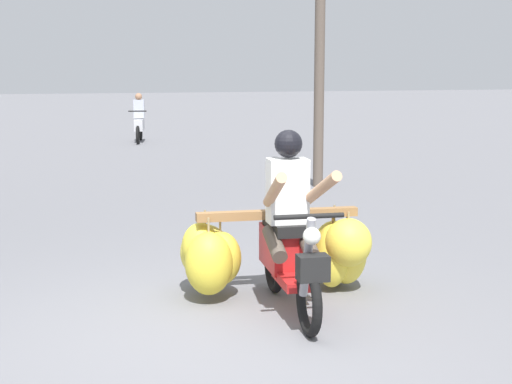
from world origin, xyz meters
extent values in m
plane|color=slate|center=(0.00, 0.00, 0.00)|extent=(120.00, 120.00, 0.00)
torus|color=black|center=(0.75, -0.20, 0.28)|extent=(0.13, 0.56, 0.56)
torus|color=black|center=(0.85, 0.99, 0.28)|extent=(0.13, 0.56, 0.56)
cube|color=red|center=(0.79, 0.29, 0.32)|extent=(0.29, 0.58, 0.08)
cube|color=red|center=(0.83, 0.69, 0.50)|extent=(0.34, 0.66, 0.36)
cube|color=black|center=(0.82, 0.61, 0.72)|extent=(0.31, 0.62, 0.10)
cylinder|color=gray|center=(0.75, -0.14, 0.62)|extent=(0.09, 0.29, 0.69)
cylinder|color=black|center=(0.75, -0.18, 0.96)|extent=(0.56, 0.09, 0.04)
sphere|color=silver|center=(0.74, -0.26, 0.82)|extent=(0.14, 0.14, 0.14)
cube|color=black|center=(0.74, -0.30, 0.58)|extent=(0.25, 0.18, 0.20)
cube|color=red|center=(0.75, -0.20, 0.58)|extent=(0.12, 0.29, 0.04)
cube|color=olive|center=(0.84, 0.84, 0.78)|extent=(1.50, 0.23, 0.08)
cube|color=olive|center=(0.86, 1.02, 0.75)|extent=(1.35, 0.20, 0.06)
ellipsoid|color=gold|center=(0.18, 0.82, 0.37)|extent=(0.48, 0.44, 0.57)
cylinder|color=#998459|center=(0.18, 0.82, 0.71)|extent=(0.02, 0.02, 0.16)
ellipsoid|color=yellow|center=(1.55, 0.88, 0.36)|extent=(0.47, 0.45, 0.62)
cylinder|color=#998459|center=(1.55, 0.88, 0.72)|extent=(0.02, 0.02, 0.15)
ellipsoid|color=yellow|center=(0.24, 1.18, 0.39)|extent=(0.50, 0.45, 0.52)
cylinder|color=#998459|center=(0.24, 1.18, 0.71)|extent=(0.02, 0.02, 0.17)
ellipsoid|color=yellow|center=(1.37, 0.82, 0.36)|extent=(0.35, 0.32, 0.62)
cylinder|color=#998459|center=(1.37, 0.82, 0.72)|extent=(0.02, 0.02, 0.15)
ellipsoid|color=yellow|center=(0.31, 0.91, 0.39)|extent=(0.41, 0.37, 0.50)
cylinder|color=#998459|center=(0.31, 0.91, 0.70)|extent=(0.02, 0.02, 0.18)
ellipsoid|color=yellow|center=(0.15, 1.00, 0.49)|extent=(0.43, 0.41, 0.44)
cylinder|color=#998459|center=(0.15, 1.00, 0.73)|extent=(0.02, 0.02, 0.11)
ellipsoid|color=gold|center=(1.49, 1.07, 0.33)|extent=(0.54, 0.51, 0.61)
cylinder|color=#998459|center=(1.49, 1.07, 0.70)|extent=(0.02, 0.02, 0.19)
ellipsoid|color=yellow|center=(1.48, 0.71, 0.50)|extent=(0.53, 0.49, 0.45)
cylinder|color=#998459|center=(1.48, 0.71, 0.74)|extent=(0.02, 0.02, 0.09)
cube|color=silver|center=(0.81, 0.49, 1.05)|extent=(0.36, 0.25, 0.56)
sphere|color=black|center=(0.81, 0.47, 1.46)|extent=(0.24, 0.24, 0.24)
cylinder|color=tan|center=(0.97, 0.14, 1.11)|extent=(0.10, 0.72, 0.39)
cylinder|color=tan|center=(0.58, 0.17, 1.11)|extent=(0.20, 0.72, 0.39)
cylinder|color=#4C4238|center=(0.94, 0.36, 0.62)|extent=(0.17, 0.45, 0.27)
cylinder|color=#4C4238|center=(0.66, 0.39, 0.62)|extent=(0.17, 0.45, 0.27)
torus|color=black|center=(1.64, 15.42, 0.26)|extent=(0.19, 0.53, 0.52)
torus|color=black|center=(1.87, 16.50, 0.26)|extent=(0.19, 0.53, 0.52)
cube|color=silver|center=(1.78, 16.06, 0.50)|extent=(0.43, 0.93, 0.32)
cylinder|color=black|center=(1.65, 15.47, 0.92)|extent=(0.50, 0.14, 0.04)
cube|color=#B2B7C6|center=(1.78, 16.08, 0.95)|extent=(0.34, 0.26, 0.52)
sphere|color=#9E7051|center=(1.78, 16.06, 1.30)|extent=(0.20, 0.20, 0.20)
camera|label=1|loc=(-1.31, -5.52, 2.09)|focal=52.71mm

